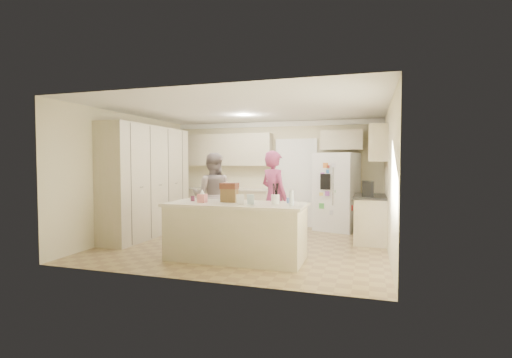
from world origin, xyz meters
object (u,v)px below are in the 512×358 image
(refrigerator, at_px, (337,192))
(utensil_crock, at_px, (275,199))
(dollhouse_body, at_px, (229,195))
(teen_boy, at_px, (213,196))
(coffee_maker, at_px, (368,189))
(teen_girl, at_px, (274,197))
(island_base, at_px, (236,233))
(tissue_box, at_px, (202,198))

(refrigerator, distance_m, utensil_crock, 3.12)
(dollhouse_body, distance_m, teen_boy, 1.63)
(coffee_maker, height_order, teen_girl, teen_girl)
(dollhouse_body, xyz_separation_m, teen_girl, (0.43, 1.30, -0.13))
(teen_girl, bearing_deg, teen_boy, 33.02)
(island_base, bearing_deg, teen_girl, 78.59)
(tissue_box, bearing_deg, utensil_crock, 7.13)
(coffee_maker, bearing_deg, refrigerator, 120.44)
(teen_girl, bearing_deg, coffee_maker, -129.40)
(tissue_box, height_order, teen_girl, teen_girl)
(refrigerator, height_order, teen_girl, teen_girl)
(utensil_crock, xyz_separation_m, teen_boy, (-1.70, 1.40, -0.11))
(coffee_maker, bearing_deg, tissue_box, -142.43)
(coffee_maker, height_order, teen_boy, teen_boy)
(dollhouse_body, bearing_deg, refrigerator, 63.30)
(tissue_box, xyz_separation_m, teen_boy, (-0.50, 1.55, -0.11))
(refrigerator, xyz_separation_m, tissue_box, (-1.90, -3.19, 0.10))
(dollhouse_body, xyz_separation_m, teen_boy, (-0.90, 1.35, -0.15))
(coffee_maker, relative_size, teen_boy, 0.17)
(tissue_box, distance_m, dollhouse_body, 0.45)
(coffee_maker, distance_m, teen_boy, 3.13)
(island_base, xyz_separation_m, tissue_box, (-0.55, -0.10, 0.56))
(tissue_box, relative_size, dollhouse_body, 0.54)
(coffee_maker, relative_size, tissue_box, 2.14)
(teen_boy, bearing_deg, island_base, 110.10)
(teen_boy, relative_size, teen_girl, 0.98)
(refrigerator, relative_size, dollhouse_body, 6.92)
(tissue_box, bearing_deg, dollhouse_body, 26.57)
(refrigerator, distance_m, teen_boy, 2.91)
(coffee_maker, distance_m, dollhouse_body, 2.84)
(utensil_crock, bearing_deg, teen_girl, 105.16)
(utensil_crock, height_order, dollhouse_body, dollhouse_body)
(refrigerator, relative_size, teen_boy, 1.01)
(dollhouse_body, bearing_deg, tissue_box, -153.43)
(island_base, distance_m, teen_boy, 1.84)
(coffee_maker, bearing_deg, island_base, -137.17)
(teen_boy, bearing_deg, dollhouse_body, 107.87)
(island_base, relative_size, utensil_crock, 14.67)
(teen_girl, bearing_deg, refrigerator, -87.50)
(refrigerator, bearing_deg, teen_boy, -128.03)
(refrigerator, distance_m, coffee_maker, 1.39)
(island_base, bearing_deg, tissue_box, -169.70)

